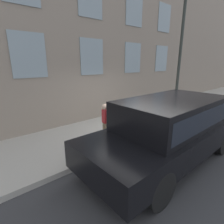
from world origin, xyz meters
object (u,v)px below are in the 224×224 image
fire_hydrant (119,124)px  person (105,119)px  street_lamp (181,43)px  parked_truck_black_near (170,125)px

fire_hydrant → person: person is taller
fire_hydrant → street_lamp: (-0.12, -3.37, 2.81)m
fire_hydrant → street_lamp: size_ratio=0.16×
parked_truck_black_near → street_lamp: bearing=-62.2°
fire_hydrant → person: size_ratio=0.68×
street_lamp → fire_hydrant: bearing=88.0°
fire_hydrant → parked_truck_black_near: 1.87m
person → fire_hydrant: bearing=-0.1°
fire_hydrant → street_lamp: street_lamp is taller
person → street_lamp: (-0.17, -3.92, 2.50)m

